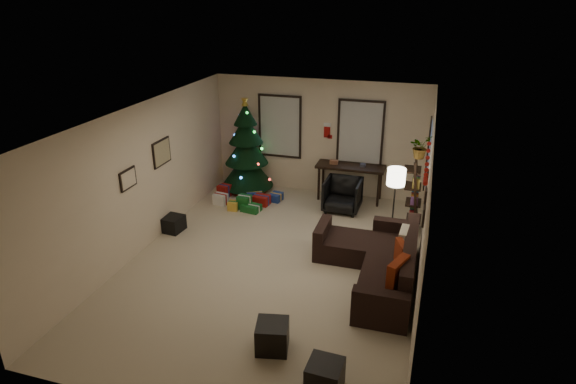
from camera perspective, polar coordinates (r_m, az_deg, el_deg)
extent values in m
plane|color=#C5B395|center=(8.78, -1.76, -8.33)|extent=(7.00, 7.00, 0.00)
plane|color=white|center=(7.74, -2.00, 9.05)|extent=(7.00, 7.00, 0.00)
plane|color=beige|center=(11.35, 3.72, 6.43)|extent=(5.00, 0.00, 5.00)
plane|color=beige|center=(5.39, -14.01, -14.24)|extent=(5.00, 0.00, 5.00)
plane|color=beige|center=(9.22, -16.80, 1.55)|extent=(0.00, 7.00, 7.00)
plane|color=beige|center=(7.81, 15.84, -2.23)|extent=(0.00, 7.00, 7.00)
cube|color=#728CB2|center=(11.51, -0.94, 7.74)|extent=(0.94, 0.02, 1.35)
cube|color=beige|center=(11.51, -0.94, 7.74)|extent=(0.94, 0.03, 1.35)
cube|color=#728CB2|center=(11.10, 8.52, 6.93)|extent=(0.94, 0.02, 1.35)
cube|color=beige|center=(11.10, 8.52, 6.93)|extent=(0.94, 0.03, 1.35)
cube|color=#728CB2|center=(10.14, 16.24, 4.44)|extent=(0.05, 0.27, 1.17)
cube|color=beige|center=(10.14, 16.24, 4.44)|extent=(0.05, 0.45, 1.17)
cylinder|color=black|center=(11.86, -4.78, 0.94)|extent=(0.09, 0.09, 0.28)
cone|color=black|center=(11.72, -4.84, 2.82)|extent=(1.25, 1.25, 0.87)
cone|color=black|center=(11.55, -4.93, 5.17)|extent=(1.03, 1.03, 0.74)
cone|color=black|center=(11.43, -5.00, 7.37)|extent=(0.81, 0.81, 0.64)
cone|color=black|center=(11.33, -5.07, 9.16)|extent=(0.55, 0.55, 0.51)
cylinder|color=maroon|center=(11.91, -4.76, 0.41)|extent=(1.01, 1.01, 0.04)
cube|color=maroon|center=(11.01, -3.14, -0.95)|extent=(0.35, 0.28, 0.22)
cube|color=#14591E|center=(10.84, -5.17, -1.18)|extent=(0.28, 0.25, 0.30)
cube|color=navy|center=(11.21, -1.42, -0.60)|extent=(0.25, 0.30, 0.18)
cube|color=silver|center=(11.11, -7.95, -0.84)|extent=(0.30, 0.22, 0.25)
cube|color=gold|center=(10.81, -6.44, -1.61)|extent=(0.22, 0.22, 0.20)
cube|color=maroon|center=(11.52, -7.50, 0.15)|extent=(0.26, 0.26, 0.28)
cube|color=#14591E|center=(10.72, -4.35, -1.88)|extent=(0.40, 0.30, 0.15)
cube|color=navy|center=(11.36, -3.98, -0.37)|extent=(0.35, 0.23, 0.16)
cube|color=black|center=(8.29, 11.69, -9.34)|extent=(0.82, 2.19, 0.38)
cube|color=black|center=(8.07, 14.13, -7.05)|extent=(0.20, 2.19, 0.46)
cube|color=black|center=(7.24, 10.79, -13.48)|extent=(0.82, 0.20, 0.60)
cube|color=black|center=(9.28, 12.49, -4.95)|extent=(0.82, 0.20, 0.60)
cube|color=black|center=(8.95, 7.03, -6.44)|extent=(0.78, 0.82, 0.38)
cube|color=black|center=(8.97, 4.05, -5.43)|extent=(0.18, 0.82, 0.60)
cube|color=maroon|center=(7.42, 12.79, -9.51)|extent=(0.31, 0.51, 0.50)
cube|color=maroon|center=(7.98, 13.17, -7.12)|extent=(0.24, 0.41, 0.40)
cube|color=beige|center=(8.39, 13.41, -5.63)|extent=(0.15, 0.44, 0.44)
cube|color=black|center=(6.83, -1.86, -16.61)|extent=(0.51, 0.51, 0.41)
cube|color=black|center=(6.29, 4.36, -20.87)|extent=(0.44, 0.44, 0.40)
cube|color=black|center=(11.11, 7.38, 2.98)|extent=(1.55, 0.55, 0.06)
cylinder|color=black|center=(11.18, 3.64, 0.94)|extent=(0.06, 0.06, 0.77)
cylinder|color=black|center=(11.58, 4.14, 1.72)|extent=(0.06, 0.06, 0.77)
cylinder|color=black|center=(10.98, 10.58, 0.17)|extent=(0.06, 0.06, 0.77)
cylinder|color=black|center=(11.39, 10.85, 0.99)|extent=(0.06, 0.06, 0.77)
imported|color=black|center=(10.68, 6.44, -0.34)|extent=(0.73, 0.68, 0.73)
cube|color=black|center=(9.64, 14.76, -1.00)|extent=(0.05, 0.05, 1.54)
cube|color=black|center=(10.02, 14.88, -0.09)|extent=(0.05, 0.05, 1.54)
cube|color=black|center=(10.02, 14.38, -2.99)|extent=(0.30, 0.43, 0.03)
cube|color=black|center=(9.88, 14.57, -1.20)|extent=(0.30, 0.43, 0.03)
cube|color=black|center=(9.75, 14.77, 0.64)|extent=(0.30, 0.43, 0.03)
cube|color=black|center=(9.63, 14.97, 2.53)|extent=(0.30, 0.43, 0.03)
imported|color=#4C4C4C|center=(9.49, 15.35, 5.55)|extent=(0.68, 0.69, 0.58)
cylinder|color=black|center=(9.51, 11.92, -6.14)|extent=(0.27, 0.27, 0.03)
cylinder|color=black|center=(9.21, 12.25, -2.47)|extent=(0.03, 0.03, 1.32)
cylinder|color=white|center=(8.93, 12.63, 1.76)|extent=(0.33, 0.33, 0.31)
cube|color=black|center=(9.68, -14.67, 4.53)|extent=(0.04, 0.60, 0.50)
cube|color=tan|center=(9.68, -14.67, 4.53)|extent=(0.01, 0.54, 0.45)
cube|color=black|center=(8.81, -18.34, 1.47)|extent=(0.04, 0.45, 0.35)
cube|color=beige|center=(8.81, -18.34, 1.47)|extent=(0.01, 0.40, 0.31)
cube|color=black|center=(7.18, 15.69, -2.71)|extent=(0.03, 0.22, 0.28)
cube|color=black|center=(7.44, 15.91, -0.55)|extent=(0.03, 0.18, 0.22)
cube|color=black|center=(7.56, 15.67, -2.64)|extent=(0.03, 0.20, 0.16)
cube|color=black|center=(7.81, 15.90, -0.38)|extent=(0.03, 0.26, 0.20)
cube|color=black|center=(8.17, 15.90, -0.10)|extent=(0.03, 0.18, 0.24)
cube|color=black|center=(8.06, 16.13, 1.87)|extent=(0.03, 0.16, 0.16)
cube|color=#990F0C|center=(11.42, 3.08, 7.13)|extent=(0.14, 0.04, 0.30)
cube|color=white|center=(11.38, 3.09, 7.85)|extent=(0.16, 0.05, 0.08)
cube|color=#990F0C|center=(11.44, 3.41, 6.47)|extent=(0.10, 0.04, 0.08)
cube|color=#990F0C|center=(11.26, 4.62, 7.17)|extent=(0.14, 0.04, 0.30)
cube|color=white|center=(11.22, 4.65, 7.91)|extent=(0.16, 0.05, 0.08)
cube|color=#990F0C|center=(11.28, 4.95, 6.50)|extent=(0.10, 0.04, 0.08)
cube|color=black|center=(10.15, -13.94, -3.53)|extent=(0.65, 0.47, 0.31)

